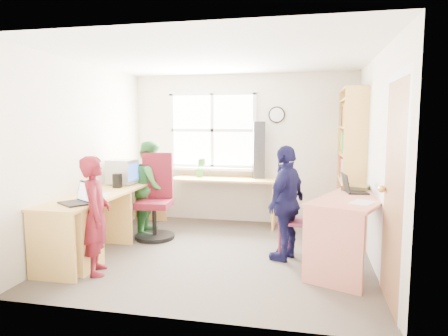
% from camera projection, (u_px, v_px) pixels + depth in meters
% --- Properties ---
extents(room, '(3.64, 3.44, 2.44)m').
position_uv_depth(room, '(222.00, 156.00, 4.94)').
color(room, '#4F473E').
rests_on(room, ground).
extents(l_desk, '(2.38, 2.95, 0.75)m').
position_uv_depth(l_desk, '(112.00, 218.00, 4.93)').
color(l_desk, '#FFC865').
rests_on(l_desk, ground).
extents(right_desk, '(1.15, 1.56, 0.82)m').
position_uv_depth(right_desk, '(354.00, 217.00, 4.43)').
color(right_desk, '#E98A74').
rests_on(right_desk, ground).
extents(bookshelf, '(0.30, 1.02, 2.10)m').
position_uv_depth(bookshelf, '(351.00, 167.00, 5.68)').
color(bookshelf, '#FFC865').
rests_on(bookshelf, ground).
extents(swivel_chair, '(0.60, 0.60, 1.19)m').
position_uv_depth(swivel_chair, '(156.00, 202.00, 5.66)').
color(swivel_chair, black).
rests_on(swivel_chair, ground).
extents(wooden_chair, '(0.50, 0.50, 0.94)m').
position_uv_depth(wooden_chair, '(293.00, 216.00, 4.82)').
color(wooden_chair, maroon).
rests_on(wooden_chair, ground).
extents(crt_monitor, '(0.38, 0.35, 0.35)m').
position_uv_depth(crt_monitor, '(122.00, 172.00, 5.69)').
color(crt_monitor, silver).
rests_on(crt_monitor, l_desk).
extents(laptop_left, '(0.44, 0.43, 0.23)m').
position_uv_depth(laptop_left, '(79.00, 198.00, 4.36)').
color(laptop_left, black).
rests_on(laptop_left, l_desk).
extents(laptop_right, '(0.30, 0.35, 0.22)m').
position_uv_depth(laptop_right, '(352.00, 188.00, 4.67)').
color(laptop_right, black).
rests_on(laptop_right, right_desk).
extents(speaker_a, '(0.10, 0.10, 0.19)m').
position_uv_depth(speaker_a, '(117.00, 181.00, 5.39)').
color(speaker_a, black).
rests_on(speaker_a, l_desk).
extents(speaker_b, '(0.10, 0.10, 0.18)m').
position_uv_depth(speaker_b, '(136.00, 175.00, 6.04)').
color(speaker_b, black).
rests_on(speaker_b, l_desk).
extents(cd_tower, '(0.21, 0.20, 0.89)m').
position_uv_depth(cd_tower, '(259.00, 150.00, 6.29)').
color(cd_tower, black).
rests_on(cd_tower, l_desk).
extents(game_box, '(0.36, 0.36, 0.06)m').
position_uv_depth(game_box, '(356.00, 188.00, 4.84)').
color(game_box, red).
rests_on(game_box, right_desk).
extents(paper_a, '(0.27, 0.33, 0.00)m').
position_uv_depth(paper_a, '(100.00, 194.00, 4.89)').
color(paper_a, silver).
rests_on(paper_a, l_desk).
extents(paper_b, '(0.31, 0.34, 0.00)m').
position_uv_depth(paper_b, '(362.00, 202.00, 4.09)').
color(paper_b, silver).
rests_on(paper_b, right_desk).
extents(potted_plant, '(0.17, 0.14, 0.31)m').
position_uv_depth(potted_plant, '(201.00, 168.00, 6.43)').
color(potted_plant, '#2A692B').
rests_on(potted_plant, l_desk).
extents(person_red, '(0.47, 0.55, 1.28)m').
position_uv_depth(person_red, '(96.00, 215.00, 4.28)').
color(person_red, maroon).
rests_on(person_red, ground).
extents(person_green, '(0.61, 0.73, 1.36)m').
position_uv_depth(person_green, '(152.00, 187.00, 5.90)').
color(person_green, '#307833').
rests_on(person_green, ground).
extents(person_navy, '(0.62, 0.87, 1.37)m').
position_uv_depth(person_navy, '(286.00, 203.00, 4.73)').
color(person_navy, '#161544').
rests_on(person_navy, ground).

